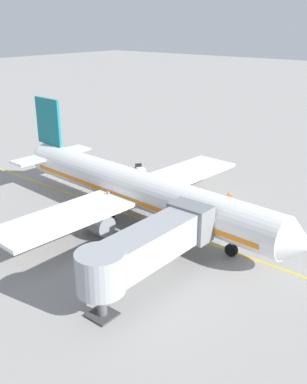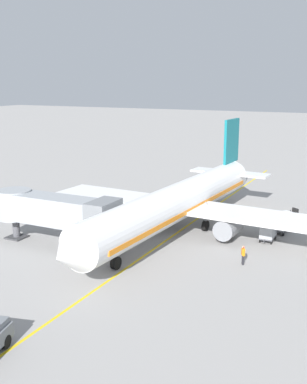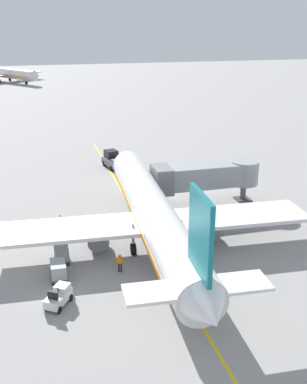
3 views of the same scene
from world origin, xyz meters
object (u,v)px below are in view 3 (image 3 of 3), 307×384
object	(u,v)px
distant_taxiing_airliner	(7,73)
jet_bridge	(206,176)
parked_airliner	(154,214)
pushback_tractor	(113,160)
ground_crew_loader	(61,221)
baggage_tug_lead	(59,297)
ground_crew_wing_walker	(120,262)
baggage_cart_second_in_train	(58,269)
baggage_cart_front	(61,252)

from	to	relation	value
distant_taxiing_airliner	jet_bridge	bearing A→B (deg)	-78.66
parked_airliner	pushback_tractor	world-z (taller)	parked_airliner
ground_crew_loader	distant_taxiing_airliner	bearing A→B (deg)	93.68
baggage_tug_lead	ground_crew_wing_walker	xyz separation A→B (m)	(5.53, 3.77, 0.24)
baggage_cart_second_in_train	baggage_tug_lead	bearing A→B (deg)	-93.93
baggage_cart_front	distant_taxiing_airliner	bearing A→B (deg)	93.30
pushback_tractor	baggage_cart_front	distance (m)	29.34
baggage_cart_front	baggage_cart_second_in_train	distance (m)	3.14
baggage_cart_front	ground_crew_wing_walker	distance (m)	5.73
parked_airliner	baggage_tug_lead	size ratio (longest dim) A/B	13.60
jet_bridge	distant_taxiing_airliner	size ratio (longest dim) A/B	0.43
pushback_tractor	distant_taxiing_airliner	xyz separation A→B (m)	(-17.81, 110.85, 1.93)
pushback_tractor	baggage_cart_front	size ratio (longest dim) A/B	1.65
baggage_tug_lead	ground_crew_loader	world-z (taller)	ground_crew_loader
parked_airliner	baggage_tug_lead	xyz separation A→B (m)	(-9.75, -8.23, -2.47)
distant_taxiing_airliner	ground_crew_wing_walker	bearing A→B (deg)	-84.86
jet_bridge	ground_crew_loader	distance (m)	17.75
baggage_tug_lead	baggage_cart_second_in_train	size ratio (longest dim) A/B	0.95
parked_airliner	baggage_cart_front	size ratio (longest dim) A/B	12.86
baggage_cart_front	ground_crew_loader	world-z (taller)	ground_crew_loader
distant_taxiing_airliner	parked_airliner	bearing A→B (deg)	-82.95
baggage_cart_second_in_train	baggage_cart_front	bearing A→B (deg)	80.85
jet_bridge	distant_taxiing_airliner	bearing A→B (deg)	101.34
ground_crew_wing_walker	parked_airliner	bearing A→B (deg)	46.57
jet_bridge	distant_taxiing_airliner	world-z (taller)	distant_taxiing_airliner
jet_bridge	ground_crew_wing_walker	world-z (taller)	jet_bridge
ground_crew_loader	distant_taxiing_airliner	world-z (taller)	distant_taxiing_airliner
pushback_tractor	ground_crew_wing_walker	xyz separation A→B (m)	(-5.06, -30.82, -0.15)
baggage_cart_second_in_train	parked_airliner	bearing A→B (deg)	24.80
baggage_cart_front	jet_bridge	bearing A→B (deg)	29.95
pushback_tractor	distant_taxiing_airliner	world-z (taller)	distant_taxiing_airliner
ground_crew_wing_walker	ground_crew_loader	bearing A→B (deg)	112.81
jet_bridge	baggage_cart_second_in_train	xyz separation A→B (m)	(-18.25, -13.33, -2.50)
pushback_tractor	ground_crew_wing_walker	distance (m)	31.23
baggage_tug_lead	ground_crew_wing_walker	size ratio (longest dim) A/B	1.62
parked_airliner	ground_crew_loader	xyz separation A→B (m)	(-8.52, 5.77, -2.23)
baggage_cart_front	ground_crew_loader	xyz separation A→B (m)	(0.47, 7.05, 0.00)
parked_airliner	ground_crew_loader	bearing A→B (deg)	145.91
distant_taxiing_airliner	pushback_tractor	bearing A→B (deg)	-80.87
baggage_tug_lead	distant_taxiing_airliner	world-z (taller)	distant_taxiing_airliner
jet_bridge	ground_crew_loader	bearing A→B (deg)	-169.59
jet_bridge	ground_crew_wing_walker	bearing A→B (deg)	-134.10
jet_bridge	ground_crew_loader	world-z (taller)	jet_bridge
baggage_cart_second_in_train	jet_bridge	bearing A→B (deg)	36.13
pushback_tractor	ground_crew_loader	distance (m)	22.62
baggage_cart_front	ground_crew_wing_walker	xyz separation A→B (m)	(4.77, -3.17, 0.00)
ground_crew_wing_walker	baggage_cart_second_in_train	bearing A→B (deg)	179.19
jet_bridge	baggage_cart_front	bearing A→B (deg)	-150.05
baggage_cart_second_in_train	ground_crew_loader	xyz separation A→B (m)	(0.97, 10.15, 0.00)
baggage_tug_lead	ground_crew_wing_walker	distance (m)	6.70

